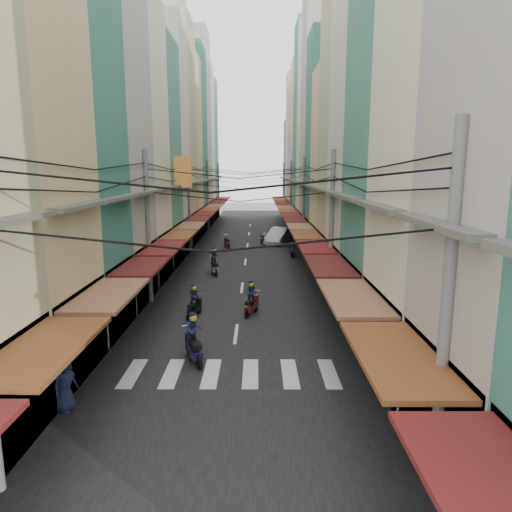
{
  "coord_description": "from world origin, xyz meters",
  "views": [
    {
      "loc": [
        0.94,
        -21.15,
        7.15
      ],
      "look_at": [
        0.87,
        5.09,
        2.17
      ],
      "focal_mm": 32.0,
      "sensor_mm": 36.0,
      "label": 1
    }
  ],
  "objects_px": {
    "white_car": "(279,244)",
    "market_umbrella": "(376,285)",
    "traffic_sign": "(357,303)",
    "bicycle": "(382,343)"
  },
  "relations": [
    {
      "from": "white_car",
      "to": "traffic_sign",
      "type": "relative_size",
      "value": 1.9
    },
    {
      "from": "bicycle",
      "to": "traffic_sign",
      "type": "xyz_separation_m",
      "value": [
        -1.42,
        -1.28,
        2.12
      ]
    },
    {
      "from": "market_umbrella",
      "to": "traffic_sign",
      "type": "distance_m",
      "value": 2.31
    },
    {
      "from": "white_car",
      "to": "traffic_sign",
      "type": "xyz_separation_m",
      "value": [
        1.67,
        -27.43,
        2.12
      ]
    },
    {
      "from": "white_car",
      "to": "market_umbrella",
      "type": "relative_size",
      "value": 2.09
    },
    {
      "from": "traffic_sign",
      "to": "market_umbrella",
      "type": "bearing_deg",
      "value": 57.82
    },
    {
      "from": "bicycle",
      "to": "white_car",
      "type": "bearing_deg",
      "value": 18.42
    },
    {
      "from": "white_car",
      "to": "bicycle",
      "type": "bearing_deg",
      "value": -63.42
    },
    {
      "from": "market_umbrella",
      "to": "traffic_sign",
      "type": "height_order",
      "value": "traffic_sign"
    },
    {
      "from": "market_umbrella",
      "to": "traffic_sign",
      "type": "bearing_deg",
      "value": -122.18
    }
  ]
}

